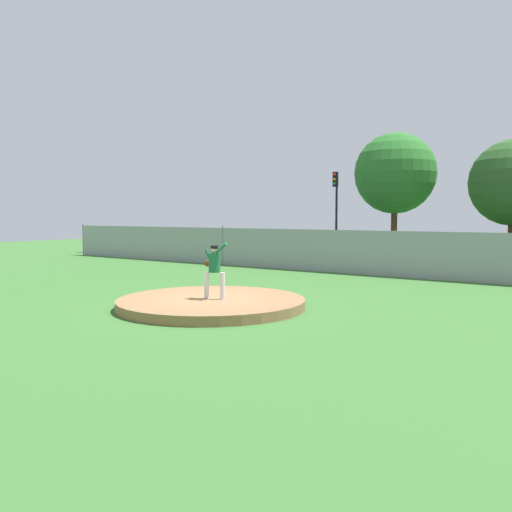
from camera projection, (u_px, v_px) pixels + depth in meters
name	position (u px, v px, depth m)	size (l,w,h in m)	color
ground_plane	(317.00, 284.00, 19.32)	(80.00, 80.00, 0.00)	#386B2D
asphalt_strip	(400.00, 266.00, 26.20)	(44.00, 7.00, 0.01)	#2B2B2D
pitchers_mound	(211.00, 303.00, 14.45)	(5.20, 5.20, 0.26)	olive
pitcher_youth	(214.00, 266.00, 14.31)	(0.81, 0.32, 1.57)	silver
baseball	(221.00, 294.00, 15.01)	(0.07, 0.07, 0.07)	white
chainlink_fence	(363.00, 253.00, 22.48)	(39.04, 0.07, 2.01)	gray
parked_car_slate	(262.00, 245.00, 30.96)	(2.19, 4.84, 1.70)	slate
parked_car_champagne	(421.00, 252.00, 25.33)	(2.05, 4.15, 1.68)	tan
parked_car_charcoal	(347.00, 249.00, 27.72)	(1.78, 4.76, 1.63)	#232328
traffic_cone_orange	(333.00, 255.00, 30.08)	(0.40, 0.40, 0.55)	orange
traffic_light_near	(336.00, 199.00, 32.38)	(0.28, 0.46, 5.23)	black
tree_leaning_west	(395.00, 174.00, 33.35)	(5.16, 5.16, 7.82)	#4C331E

